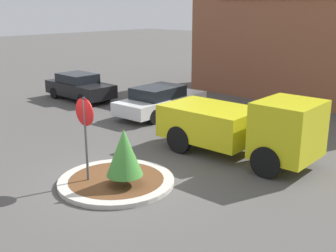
{
  "coord_description": "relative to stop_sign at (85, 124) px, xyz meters",
  "views": [
    {
      "loc": [
        8.82,
        -7.19,
        4.97
      ],
      "look_at": [
        0.32,
        1.84,
        1.41
      ],
      "focal_mm": 45.0,
      "sensor_mm": 36.0,
      "label": 1
    }
  ],
  "objects": [
    {
      "name": "island_shrub",
      "position": [
        1.04,
        0.5,
        -0.71
      ],
      "size": [
        1.02,
        1.02,
        1.62
      ],
      "color": "brown",
      "rests_on": "traffic_island"
    },
    {
      "name": "stop_sign",
      "position": [
        0.0,
        0.0,
        0.0
      ],
      "size": [
        0.79,
        0.07,
        2.57
      ],
      "color": "#4C4C51",
      "rests_on": "ground_plane"
    },
    {
      "name": "storefront_building",
      "position": [
        -0.68,
        16.12,
        1.47
      ],
      "size": [
        13.05,
        6.07,
        6.53
      ],
      "color": "#93563D",
      "rests_on": "ground_plane"
    },
    {
      "name": "utility_truck",
      "position": [
        1.94,
        4.87,
        -0.7
      ],
      "size": [
        5.49,
        2.36,
        2.19
      ],
      "rotation": [
        0.0,
        0.0,
        0.04
      ],
      "color": "gold",
      "rests_on": "ground_plane"
    },
    {
      "name": "ground_plane",
      "position": [
        0.55,
        0.59,
        -1.8
      ],
      "size": [
        120.0,
        120.0,
        0.0
      ],
      "primitive_type": "plane",
      "color": "#514F4C"
    },
    {
      "name": "parked_sedan_white",
      "position": [
        -4.06,
        7.17,
        -1.1
      ],
      "size": [
        2.12,
        4.88,
        1.38
      ],
      "rotation": [
        0.0,
        0.0,
        1.63
      ],
      "color": "silver",
      "rests_on": "ground_plane"
    },
    {
      "name": "traffic_island",
      "position": [
        0.55,
        0.59,
        -1.74
      ],
      "size": [
        3.36,
        3.36,
        0.13
      ],
      "color": "#BCB7AD",
      "rests_on": "ground_plane"
    },
    {
      "name": "parked_sedan_black",
      "position": [
        -9.59,
        6.54,
        -1.09
      ],
      "size": [
        4.21,
        1.84,
        1.42
      ],
      "rotation": [
        0.0,
        0.0,
        -0.01
      ],
      "color": "black",
      "rests_on": "ground_plane"
    }
  ]
}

